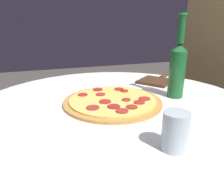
# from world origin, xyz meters

# --- Properties ---
(table) EXTENTS (1.06, 1.06, 0.70)m
(table) POSITION_xyz_m (0.00, 0.00, 0.54)
(table) COLOR white
(table) RESTS_ON ground_plane
(pizza) EXTENTS (0.36, 0.36, 0.02)m
(pizza) POSITION_xyz_m (-0.03, -0.00, 0.71)
(pizza) COLOR #B77F3D
(pizza) RESTS_ON table
(beer_bottle) EXTENTS (0.06, 0.06, 0.31)m
(beer_bottle) POSITION_xyz_m (-0.02, 0.26, 0.82)
(beer_bottle) COLOR #195628
(beer_bottle) RESTS_ON table
(pizza_paddle) EXTENTS (0.25, 0.29, 0.02)m
(pizza_paddle) POSITION_xyz_m (-0.25, 0.31, 0.71)
(pizza_paddle) COLOR #422819
(pizza_paddle) RESTS_ON table
(drinking_glass) EXTENTS (0.06, 0.06, 0.09)m
(drinking_glass) POSITION_xyz_m (0.30, 0.04, 0.75)
(drinking_glass) COLOR #ADBCC6
(drinking_glass) RESTS_ON table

